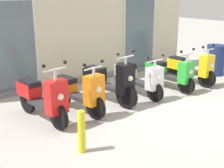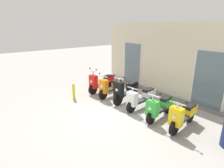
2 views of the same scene
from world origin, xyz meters
name	(u,v)px [view 2 (image 2 of 2)]	position (x,y,z in m)	size (l,w,h in m)	color
ground_plane	(109,114)	(0.00, 0.00, 0.00)	(40.00, 40.00, 0.00)	#A8A39E
storefront_facade	(167,61)	(0.00, 3.35, 1.59)	(7.69, 0.50, 3.31)	beige
scooter_red	(101,82)	(-2.16, 1.20, 0.50)	(0.57, 1.65, 1.27)	black
scooter_orange	(111,87)	(-1.37, 1.18, 0.47)	(0.62, 1.57, 1.18)	black
scooter_black	(126,91)	(-0.49, 1.29, 0.50)	(0.65, 1.64, 1.27)	black
scooter_white	(141,98)	(0.39, 1.30, 0.45)	(0.56, 1.59, 1.09)	black
scooter_green	(160,107)	(1.36, 1.20, 0.44)	(0.58, 1.54, 1.13)	black
scooter_yellow	(183,115)	(2.23, 1.23, 0.45)	(0.56, 1.58, 1.15)	black
curb_bollard	(74,91)	(-2.17, -0.30, 0.35)	(0.12, 0.12, 0.70)	yellow
traffic_cone	(93,79)	(-3.56, 1.59, 0.26)	(0.32, 0.32, 0.52)	orange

